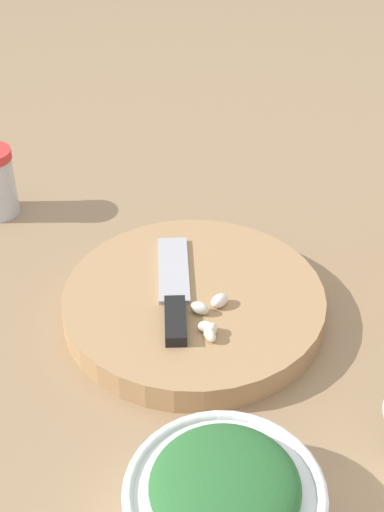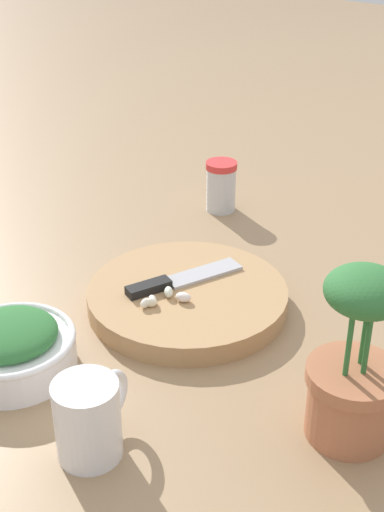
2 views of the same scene
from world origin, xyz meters
name	(u,v)px [view 1 (image 1 of 2)]	position (x,y,z in m)	size (l,w,h in m)	color
ground_plane	(210,309)	(0.00, 0.00, 0.00)	(5.00, 5.00, 0.00)	#997A56
cutting_board	(193,303)	(0.00, -0.02, 0.02)	(0.29, 0.29, 0.03)	tan
chef_knife	(174,293)	(0.00, -0.04, 0.04)	(0.18, 0.10, 0.01)	black
garlic_cloves	(210,317)	(0.05, -0.03, 0.04)	(0.06, 0.05, 0.01)	white
herb_bowl	(224,500)	(0.25, -0.11, 0.03)	(0.16, 0.16, 0.07)	white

